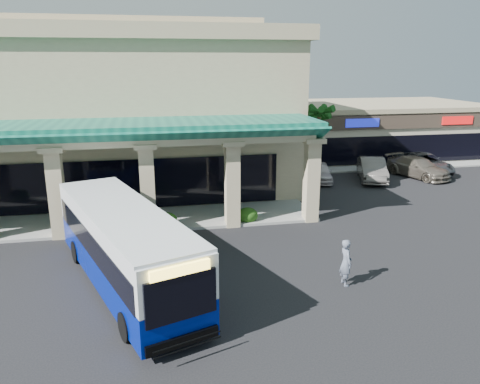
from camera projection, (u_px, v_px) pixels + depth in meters
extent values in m
plane|color=black|center=(221.00, 267.00, 20.67)|extent=(110.00, 110.00, 0.00)
imported|color=slate|center=(346.00, 262.00, 18.78)|extent=(0.47, 0.71, 1.94)
imported|color=silver|center=(320.00, 172.00, 35.35)|extent=(2.69, 4.48, 1.43)
imported|color=#68625D|center=(372.00, 169.00, 35.63)|extent=(3.42, 5.49, 1.71)
imported|color=#706659|center=(418.00, 167.00, 36.64)|extent=(3.73, 5.77, 1.56)
imported|color=#3A3D41|center=(424.00, 163.00, 38.03)|extent=(2.73, 5.77, 1.59)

